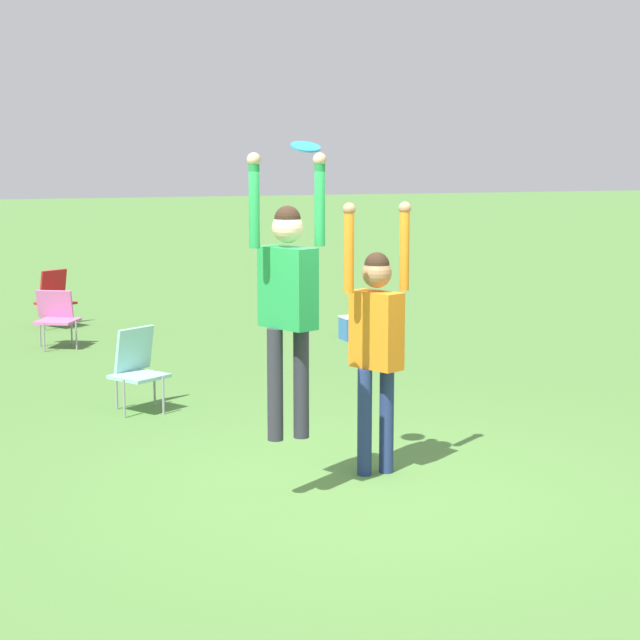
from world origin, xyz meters
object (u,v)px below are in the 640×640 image
at_px(cooler_box, 356,328).
at_px(camping_chair_1, 137,364).
at_px(person_jumping, 288,289).
at_px(camping_chair_5, 56,315).
at_px(frisbee, 306,147).
at_px(camping_chair_3, 54,295).
at_px(person_defending, 376,331).

bearing_deg(cooler_box, camping_chair_1, -140.64).
relative_size(person_jumping, camping_chair_1, 2.53).
height_order(camping_chair_1, camping_chair_5, camping_chair_1).
relative_size(person_jumping, camping_chair_5, 2.78).
distance_m(person_jumping, camping_chair_1, 3.55).
xyz_separation_m(frisbee, camping_chair_5, (-1.03, 7.01, -2.23)).
distance_m(camping_chair_1, camping_chair_5, 4.06).
xyz_separation_m(camping_chair_1, camping_chair_3, (-0.05, 5.89, 0.01)).
bearing_deg(camping_chair_3, frisbee, 63.72).
bearing_deg(camping_chair_1, camping_chair_5, -116.96).
xyz_separation_m(person_defending, frisbee, (-0.61, 0.01, 1.48)).
bearing_deg(camping_chair_5, camping_chair_1, 124.09).
xyz_separation_m(person_defending, camping_chair_3, (-1.42, 8.85, -0.71)).
distance_m(person_defending, camping_chair_5, 7.24).
xyz_separation_m(person_defending, camping_chair_5, (-1.64, 7.01, -0.75)).
relative_size(frisbee, cooler_box, 0.55).
height_order(person_jumping, camping_chair_1, person_jumping).
bearing_deg(person_defending, cooler_box, 135.58).
relative_size(frisbee, camping_chair_3, 0.27).
bearing_deg(cooler_box, camping_chair_3, 144.62).
height_order(person_defending, frisbee, frisbee).
distance_m(frisbee, cooler_box, 7.26).
bearing_deg(person_defending, camping_chair_5, 170.66).
bearing_deg(camping_chair_5, camping_chair_3, -66.56).
bearing_deg(camping_chair_5, cooler_box, -162.38).
bearing_deg(person_jumping, camping_chair_1, -14.45).
bearing_deg(camping_chair_1, camping_chair_3, -120.28).
height_order(frisbee, camping_chair_1, frisbee).
relative_size(person_jumping, frisbee, 9.16).
bearing_deg(cooler_box, camping_chair_5, 167.34).
bearing_deg(person_jumping, cooler_box, -49.89).
distance_m(camping_chair_5, cooler_box, 4.20).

